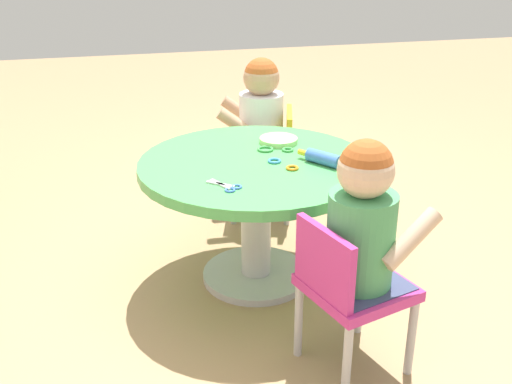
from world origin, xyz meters
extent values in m
plane|color=tan|center=(0.00, 0.00, 0.00)|extent=(10.00, 10.00, 0.00)
cylinder|color=silver|center=(0.00, 0.00, 0.01)|extent=(0.44, 0.44, 0.03)
cylinder|color=silver|center=(0.00, 0.00, 0.24)|extent=(0.12, 0.12, 0.48)
cylinder|color=#4CB259|center=(0.00, 0.00, 0.50)|extent=(0.91, 0.91, 0.04)
cylinder|color=#B7B7BC|center=(-0.70, -0.34, 0.14)|extent=(0.03, 0.03, 0.28)
cylinder|color=#B7B7BC|center=(-0.45, -0.27, 0.14)|extent=(0.03, 0.03, 0.28)
cylinder|color=#B7B7BC|center=(-0.77, -0.09, 0.14)|extent=(0.03, 0.03, 0.28)
cylinder|color=#B7B7BC|center=(-0.52, -0.02, 0.14)|extent=(0.03, 0.03, 0.28)
cube|color=#CC338C|center=(-0.61, -0.18, 0.30)|extent=(0.37, 0.37, 0.04)
cube|color=#CC338C|center=(-0.65, -0.05, 0.43)|extent=(0.27, 0.10, 0.22)
cube|color=#3F4772|center=(-0.61, -0.18, 0.30)|extent=(0.33, 0.34, 0.04)
cylinder|color=#4CA566|center=(-0.61, -0.18, 0.47)|extent=(0.21, 0.21, 0.30)
sphere|color=beige|center=(-0.61, -0.18, 0.70)|extent=(0.17, 0.17, 0.17)
sphere|color=#B25926|center=(-0.61, -0.18, 0.71)|extent=(0.16, 0.16, 0.16)
cylinder|color=beige|center=(-0.69, -0.31, 0.49)|extent=(0.11, 0.22, 0.17)
cylinder|color=beige|center=(-0.47, -0.24, 0.49)|extent=(0.11, 0.22, 0.17)
cylinder|color=#B7B7BC|center=(0.77, -0.09, 0.14)|extent=(0.03, 0.03, 0.28)
cylinder|color=#B7B7BC|center=(0.52, -0.01, 0.14)|extent=(0.03, 0.03, 0.28)
cylinder|color=#B7B7BC|center=(0.70, -0.34, 0.14)|extent=(0.03, 0.03, 0.28)
cylinder|color=#B7B7BC|center=(0.45, -0.26, 0.14)|extent=(0.03, 0.03, 0.28)
cube|color=yellow|center=(0.61, -0.18, 0.30)|extent=(0.37, 0.37, 0.04)
cube|color=yellow|center=(0.57, -0.31, 0.43)|extent=(0.27, 0.10, 0.22)
cube|color=#3F4772|center=(0.61, -0.18, 0.30)|extent=(0.33, 0.34, 0.04)
cylinder|color=white|center=(0.61, -0.18, 0.47)|extent=(0.21, 0.21, 0.30)
sphere|color=tan|center=(0.61, -0.18, 0.70)|extent=(0.17, 0.17, 0.17)
sphere|color=#B25926|center=(0.61, -0.18, 0.71)|extent=(0.16, 0.16, 0.16)
cylinder|color=tan|center=(0.74, -0.11, 0.49)|extent=(0.11, 0.22, 0.17)
cylinder|color=tan|center=(0.53, -0.05, 0.49)|extent=(0.11, 0.22, 0.17)
cylinder|color=#3F72CC|center=(-0.10, -0.24, 0.54)|extent=(0.14, 0.12, 0.05)
cylinder|color=yellow|center=(-0.02, -0.18, 0.54)|extent=(0.05, 0.04, 0.02)
cylinder|color=yellow|center=(-0.17, -0.29, 0.54)|extent=(0.05, 0.04, 0.02)
cube|color=silver|center=(-0.20, 0.18, 0.52)|extent=(0.08, 0.09, 0.01)
cube|color=silver|center=(-0.20, 0.18, 0.52)|extent=(0.11, 0.06, 0.01)
torus|color=#3F72CC|center=(-0.24, 0.13, 0.52)|extent=(0.05, 0.05, 0.01)
torus|color=#3F72CC|center=(-0.26, 0.16, 0.52)|extent=(0.05, 0.05, 0.01)
cylinder|color=#B2E58C|center=(0.19, -0.14, 0.53)|extent=(0.16, 0.16, 0.02)
torus|color=orange|center=(-0.12, -0.11, 0.52)|extent=(0.05, 0.05, 0.01)
torus|color=#3F99D8|center=(-0.03, -0.07, 0.52)|extent=(0.05, 0.05, 0.01)
torus|color=#4CB259|center=(0.11, -0.07, 0.52)|extent=(0.07, 0.07, 0.01)
torus|color=#4CB259|center=(0.08, -0.15, 0.52)|extent=(0.05, 0.05, 0.01)
camera|label=1|loc=(-2.16, 0.53, 1.36)|focal=43.42mm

